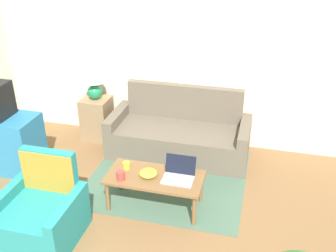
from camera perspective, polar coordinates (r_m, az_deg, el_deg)
The scene contains 11 objects.
wall_back at distance 5.64m, azimuth 0.42°, elevation 10.29°, with size 6.20×0.06×2.60m.
rug at distance 5.18m, azimuth 0.02°, elevation -7.39°, with size 1.98×1.81×0.01m.
couch at distance 5.60m, azimuth 1.71°, elevation -1.31°, with size 1.95×0.82×0.92m.
armchair at distance 4.37m, azimuth -17.87°, elevation -12.12°, with size 0.80×0.75×0.88m.
side_table at distance 6.07m, azimuth -10.26°, elevation 1.11°, with size 0.40×0.40×0.65m.
table_lamp at distance 5.83m, azimuth -10.76°, elevation 6.71°, with size 0.33×0.33×0.50m.
coffee_table at distance 4.49m, azimuth -1.92°, elevation -7.77°, with size 1.10×0.53×0.41m.
laptop at distance 4.40m, azimuth 1.59°, elevation -6.97°, with size 0.34×0.28×0.23m.
cup_navy at distance 4.60m, azimuth -6.07°, elevation -5.71°, with size 0.09×0.09×0.08m.
cup_yellow at distance 4.41m, azimuth -6.87°, elevation -7.13°, with size 0.10×0.10×0.10m.
snack_bowl at distance 4.45m, azimuth -2.88°, elevation -6.84°, with size 0.21×0.21×0.07m.
Camera 1 is at (1.31, -1.79, 2.92)m, focal length 42.00 mm.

